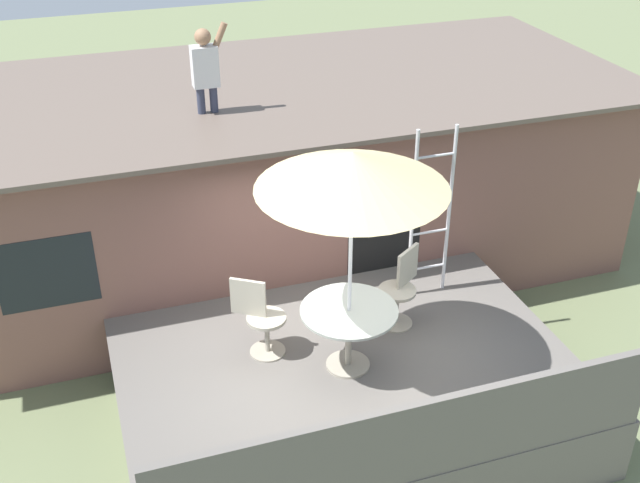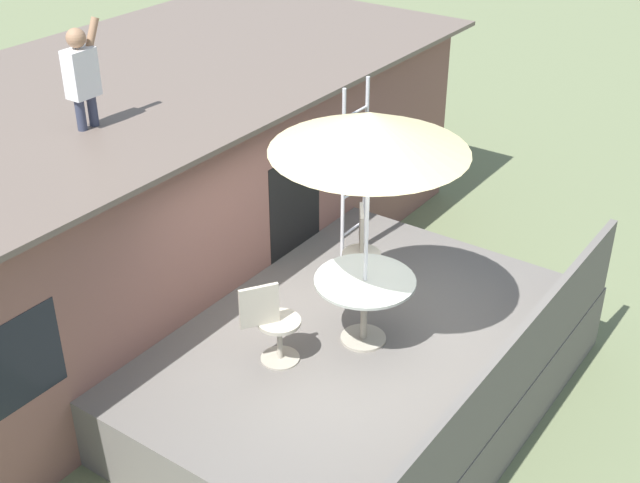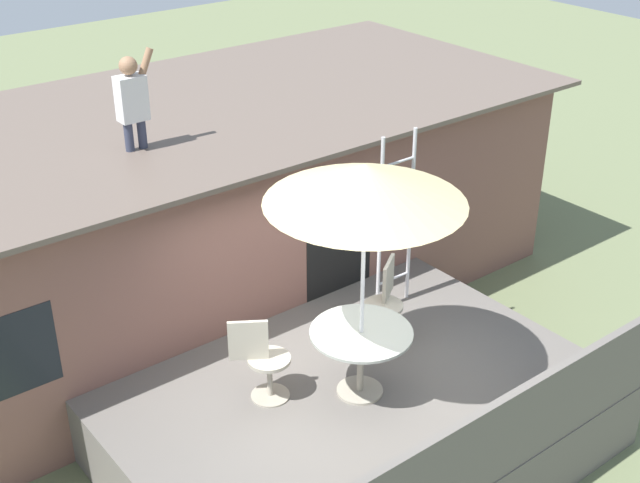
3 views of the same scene
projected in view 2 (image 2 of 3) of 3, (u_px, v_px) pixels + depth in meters
ground_plane at (352, 393)px, 9.39m from camera, size 40.00×40.00×0.00m
house at (112, 197)px, 10.50m from camera, size 10.50×4.50×2.77m
deck at (352, 365)px, 9.19m from camera, size 4.94×3.78×0.80m
deck_railing at (520, 363)px, 7.85m from camera, size 4.84×0.08×0.90m
patio_table at (365, 293)px, 8.64m from camera, size 1.04×1.04×0.74m
patio_umbrella at (370, 132)px, 7.76m from camera, size 1.90×1.90×2.54m
step_ladder at (354, 172)px, 9.93m from camera, size 0.52×0.04×2.20m
person_figure at (82, 71)px, 8.55m from camera, size 0.47×0.20×1.11m
patio_chair_left at (272, 324)px, 8.39m from camera, size 0.57×0.46×0.92m
patio_chair_right at (361, 252)px, 9.61m from camera, size 0.56×0.46×0.92m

